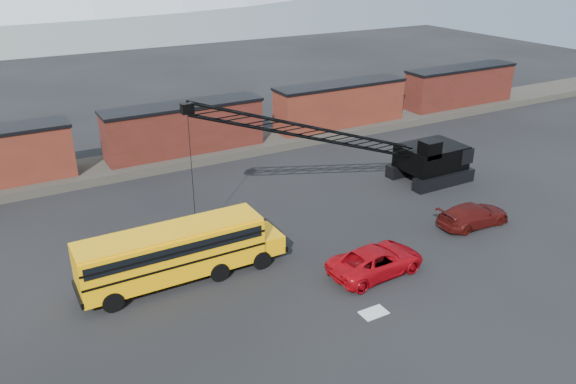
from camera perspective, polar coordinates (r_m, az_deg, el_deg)
name	(u,v)px	position (r m, az deg, el deg)	size (l,w,h in m)	color
ground	(323,278)	(31.77, 3.55, -8.71)	(160.00, 160.00, 0.00)	black
gravel_berm	(187,155)	(49.65, -10.27, 3.75)	(120.00, 5.00, 0.70)	#48433B
boxcar_mid	(184,128)	(48.89, -10.48, 6.40)	(13.70, 3.10, 4.17)	#541B17
boxcar_east_near	(340,104)	(55.85, 5.32, 8.87)	(13.70, 3.10, 4.17)	#4D1F16
boxcar_east_far	(460,86)	(66.04, 17.06, 10.28)	(13.70, 3.10, 4.17)	#541B17
snow_patch	(374,313)	(29.35, 8.70, -12.02)	(1.40, 0.90, 0.02)	silver
school_bus	(178,251)	(31.24, -11.09, -5.93)	(11.65, 2.65, 3.19)	#FFAB05
red_pickup	(376,261)	(32.15, 8.96, -6.89)	(2.65, 5.76, 1.60)	#B00811
maroon_suv	(473,215)	(38.98, 18.32, -2.22)	(2.09, 5.15, 1.49)	#460E0C
crawler_crane	(337,138)	(38.82, 4.98, 5.48)	(23.03, 4.20, 9.04)	black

